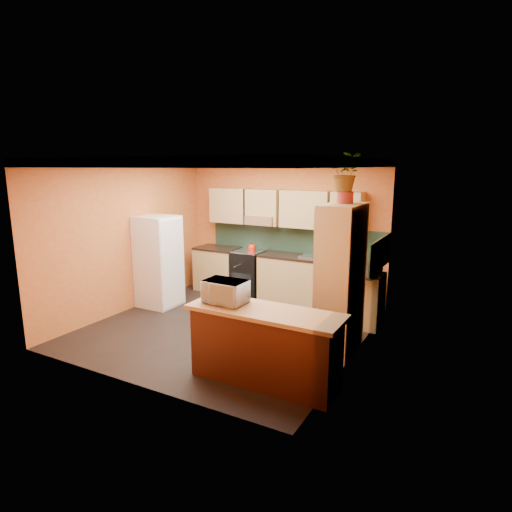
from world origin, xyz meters
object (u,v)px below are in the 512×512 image
at_px(base_cabinets_back, 276,277).
at_px(breakfast_bar, 265,348).
at_px(stove, 249,273).
at_px(pantry, 341,279).
at_px(microwave, 225,292).
at_px(fridge, 159,261).

relative_size(base_cabinets_back, breakfast_bar, 2.03).
relative_size(stove, breakfast_bar, 0.51).
bearing_deg(breakfast_bar, stove, 122.61).
bearing_deg(breakfast_bar, pantry, 70.16).
relative_size(pantry, microwave, 4.03).
bearing_deg(breakfast_bar, fridge, 151.69).
bearing_deg(microwave, base_cabinets_back, 105.11).
bearing_deg(stove, breakfast_bar, -57.39).
relative_size(fridge, pantry, 0.81).
height_order(base_cabinets_back, stove, stove).
relative_size(base_cabinets_back, fridge, 2.15).
relative_size(breakfast_bar, microwave, 3.46).
height_order(base_cabinets_back, microwave, microwave).
distance_m(base_cabinets_back, stove, 0.63).
height_order(fridge, microwave, fridge).
bearing_deg(stove, fridge, -128.94).
xyz_separation_m(stove, breakfast_bar, (1.97, -3.08, -0.02)).
relative_size(base_cabinets_back, stove, 4.01).
height_order(pantry, breakfast_bar, pantry).
relative_size(pantry, breakfast_bar, 1.17).
bearing_deg(fridge, stove, 51.06).
distance_m(fridge, microwave, 3.07).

